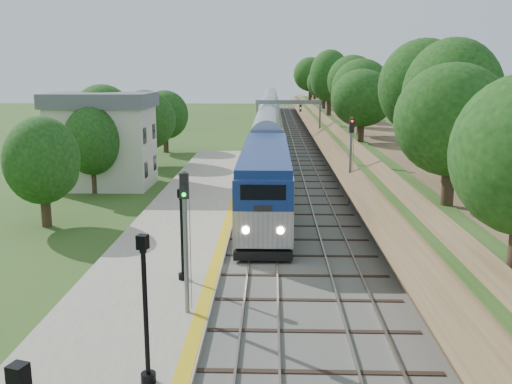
{
  "coord_description": "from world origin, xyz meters",
  "views": [
    {
      "loc": [
        0.43,
        -18.05,
        9.77
      ],
      "look_at": [
        -0.5,
        14.79,
        2.8
      ],
      "focal_mm": 40.0,
      "sensor_mm": 36.0,
      "label": 1
    }
  ],
  "objects_px": {
    "lamppost_far": "(182,240)",
    "signal_platform": "(185,227)",
    "station_building": "(103,139)",
    "signal_farside": "(351,151)",
    "train": "(269,120)",
    "lamppost_mid": "(146,319)",
    "signal_gantry": "(288,111)"
  },
  "relations": [
    {
      "from": "train",
      "to": "lamppost_far",
      "type": "height_order",
      "value": "train"
    },
    {
      "from": "lamppost_far",
      "to": "station_building",
      "type": "bearing_deg",
      "value": 113.97
    },
    {
      "from": "signal_farside",
      "to": "train",
      "type": "bearing_deg",
      "value": 97.37
    },
    {
      "from": "signal_gantry",
      "to": "train",
      "type": "relative_size",
      "value": 0.07
    },
    {
      "from": "signal_gantry",
      "to": "signal_platform",
      "type": "relative_size",
      "value": 1.47
    },
    {
      "from": "train",
      "to": "signal_platform",
      "type": "distance_m",
      "value": 68.44
    },
    {
      "from": "station_building",
      "to": "signal_platform",
      "type": "xyz_separation_m",
      "value": [
        11.1,
        -26.92,
        -0.19
      ]
    },
    {
      "from": "lamppost_mid",
      "to": "lamppost_far",
      "type": "relative_size",
      "value": 1.11
    },
    {
      "from": "train",
      "to": "signal_farside",
      "type": "distance_m",
      "value": 48.36
    },
    {
      "from": "station_building",
      "to": "lamppost_far",
      "type": "height_order",
      "value": "station_building"
    },
    {
      "from": "station_building",
      "to": "train",
      "type": "height_order",
      "value": "station_building"
    },
    {
      "from": "signal_farside",
      "to": "station_building",
      "type": "bearing_deg",
      "value": 162.18
    },
    {
      "from": "signal_platform",
      "to": "signal_gantry",
      "type": "bearing_deg",
      "value": 84.09
    },
    {
      "from": "station_building",
      "to": "signal_gantry",
      "type": "relative_size",
      "value": 1.02
    },
    {
      "from": "lamppost_far",
      "to": "signal_platform",
      "type": "distance_m",
      "value": 4.03
    },
    {
      "from": "station_building",
      "to": "lamppost_mid",
      "type": "bearing_deg",
      "value": -71.67
    },
    {
      "from": "lamppost_mid",
      "to": "station_building",
      "type": "bearing_deg",
      "value": 108.33
    },
    {
      "from": "lamppost_mid",
      "to": "signal_gantry",
      "type": "bearing_deg",
      "value": 84.21
    },
    {
      "from": "signal_platform",
      "to": "lamppost_far",
      "type": "bearing_deg",
      "value": 101.51
    },
    {
      "from": "lamppost_far",
      "to": "signal_platform",
      "type": "xyz_separation_m",
      "value": [
        0.74,
        -3.62,
        1.62
      ]
    },
    {
      "from": "signal_farside",
      "to": "signal_gantry",
      "type": "bearing_deg",
      "value": 96.75
    },
    {
      "from": "signal_gantry",
      "to": "signal_farside",
      "type": "bearing_deg",
      "value": -83.25
    },
    {
      "from": "signal_platform",
      "to": "signal_farside",
      "type": "relative_size",
      "value": 0.89
    },
    {
      "from": "signal_gantry",
      "to": "train",
      "type": "height_order",
      "value": "signal_gantry"
    },
    {
      "from": "signal_gantry",
      "to": "lamppost_mid",
      "type": "distance_m",
      "value": 57.53
    },
    {
      "from": "signal_gantry",
      "to": "lamppost_mid",
      "type": "xyz_separation_m",
      "value": [
        -5.8,
        -57.19,
        -2.33
      ]
    },
    {
      "from": "station_building",
      "to": "signal_platform",
      "type": "distance_m",
      "value": 29.12
    },
    {
      "from": "lamppost_mid",
      "to": "signal_farside",
      "type": "distance_m",
      "value": 27.46
    },
    {
      "from": "lamppost_mid",
      "to": "signal_platform",
      "type": "distance_m",
      "value": 5.48
    },
    {
      "from": "train",
      "to": "lamppost_mid",
      "type": "relative_size",
      "value": 26.58
    },
    {
      "from": "signal_gantry",
      "to": "lamppost_mid",
      "type": "relative_size",
      "value": 1.78
    },
    {
      "from": "station_building",
      "to": "lamppost_far",
      "type": "xyz_separation_m",
      "value": [
        10.36,
        -23.3,
        -1.81
      ]
    }
  ]
}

